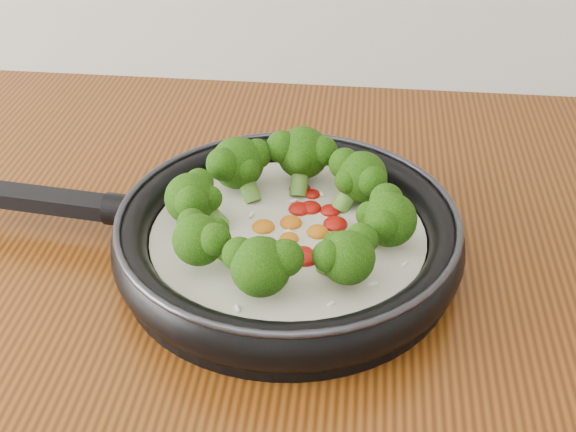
# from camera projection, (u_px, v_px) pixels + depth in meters

# --- Properties ---
(skillet) EXTENTS (0.50, 0.34, 0.09)m
(skillet) POSITION_uv_depth(u_px,v_px,m) (285.00, 231.00, 0.66)
(skillet) COLOR black
(skillet) RESTS_ON counter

